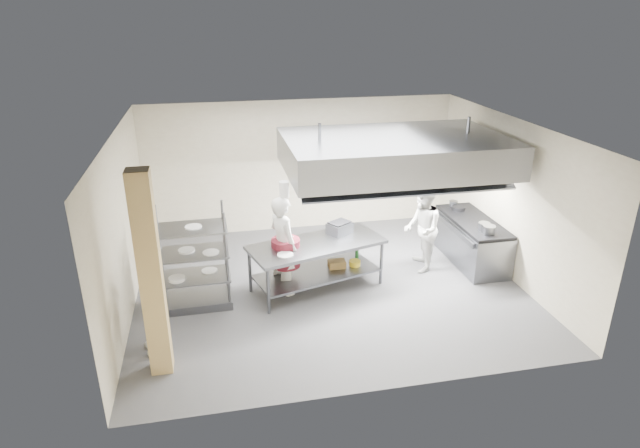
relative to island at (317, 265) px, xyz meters
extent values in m
plane|color=#3B3B3D|center=(0.24, -0.02, -0.46)|extent=(7.00, 7.00, 0.00)
plane|color=silver|center=(0.24, -0.02, 2.54)|extent=(7.00, 7.00, 0.00)
plane|color=#C1B599|center=(0.24, 2.98, 1.04)|extent=(7.00, 0.00, 7.00)
plane|color=#C1B599|center=(-3.26, -0.02, 1.04)|extent=(0.00, 6.00, 6.00)
plane|color=#C1B599|center=(3.74, -0.02, 1.04)|extent=(0.00, 6.00, 6.00)
cube|color=#DCB671|center=(-2.66, -1.92, 1.04)|extent=(0.30, 0.30, 3.00)
cube|color=gray|center=(1.54, 0.38, 1.94)|extent=(4.00, 2.50, 0.60)
cube|color=white|center=(0.64, 0.38, 1.62)|extent=(1.60, 0.12, 0.04)
cube|color=white|center=(2.44, 0.38, 1.62)|extent=(1.60, 0.12, 0.04)
cube|color=gray|center=(2.04, 2.82, 1.04)|extent=(1.50, 0.28, 0.04)
cube|color=gray|center=(0.00, 0.00, 0.42)|extent=(2.63, 1.66, 0.06)
cube|color=slate|center=(0.00, 0.00, -0.16)|extent=(2.42, 1.51, 0.04)
cube|color=gray|center=(3.32, 0.48, -0.04)|extent=(0.80, 2.00, 0.84)
cube|color=black|center=(3.32, 0.48, 0.41)|extent=(0.78, 1.96, 0.06)
imported|color=silver|center=(-0.61, -0.01, 0.47)|extent=(0.69, 0.80, 1.85)
imported|color=silver|center=(2.17, 0.35, 0.41)|extent=(0.82, 0.96, 1.72)
imported|color=silver|center=(-2.76, -1.39, 0.35)|extent=(0.63, 1.02, 1.62)
cube|color=slate|center=(0.51, 0.35, 0.56)|extent=(0.53, 0.50, 0.21)
cube|color=brown|center=(0.41, 0.11, -0.07)|extent=(0.32, 0.22, 0.14)
cylinder|color=gray|center=(3.26, -0.05, 0.52)|extent=(0.22, 0.22, 0.15)
cylinder|color=white|center=(-2.18, -0.17, 0.12)|extent=(0.28, 0.28, 0.05)
camera|label=1|loc=(-1.73, -8.64, 4.42)|focal=30.00mm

